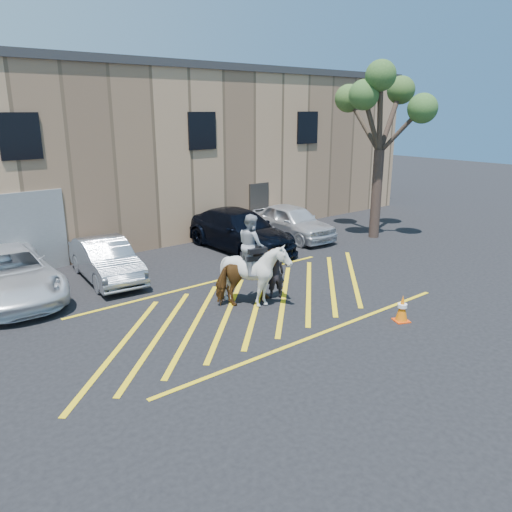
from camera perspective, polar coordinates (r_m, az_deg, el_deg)
ground at (r=14.69m, az=-0.65°, el=-5.30°), size 90.00×90.00×0.00m
car_white_pickup at (r=16.52m, az=-26.49°, el=-1.88°), size 2.68×5.41×1.48m
car_silver_sedan at (r=17.14m, az=-16.77°, el=-0.42°), size 1.82×4.23×1.36m
car_blue_suv at (r=20.04m, az=-1.91°, el=2.97°), size 2.30×5.45×1.57m
car_white_suv at (r=21.86m, az=4.14°, el=3.95°), size 1.89×4.40×1.48m
handler at (r=14.81m, az=2.22°, el=-2.02°), size 0.65×0.57×1.51m
warehouse at (r=24.30m, az=-18.85°, el=11.33°), size 32.42×10.20×7.30m
hatching_zone at (r=14.47m, az=0.09°, el=-5.62°), size 12.60×5.12×0.01m
mounted_bay at (r=14.20m, az=-0.54°, el=-1.47°), size 2.18×1.43×2.66m
saddled_white at (r=14.16m, az=-0.12°, el=-2.07°), size 1.83×1.98×1.88m
traffic_cone at (r=13.85m, az=16.36°, el=-5.76°), size 0.50×0.50×0.73m
tree at (r=22.12m, az=14.25°, el=16.58°), size 3.99×4.37×7.31m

